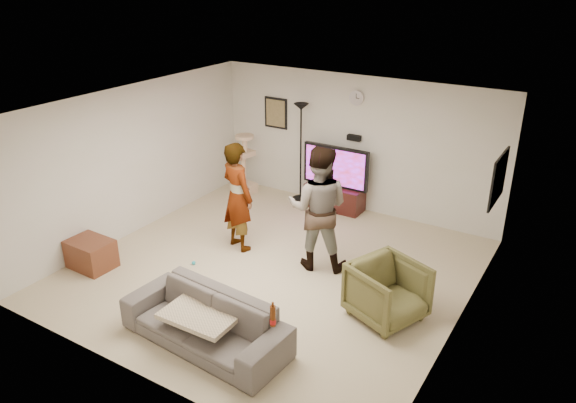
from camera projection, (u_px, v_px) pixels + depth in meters
The scene contains 24 objects.
floor at pixel (274, 270), 8.32m from camera, with size 5.50×5.50×0.02m, color tan.
ceiling at pixel (272, 106), 7.32m from camera, with size 5.50×5.50×0.02m, color white.
wall_back at pixel (355, 144), 9.97m from camera, with size 5.50×0.04×2.50m, color silver.
wall_front at pixel (128, 280), 5.67m from camera, with size 5.50×0.04×2.50m, color silver.
wall_left at pixel (135, 160), 9.14m from camera, with size 0.04×5.50×2.50m, color silver.
wall_right at pixel (467, 240), 6.50m from camera, with size 0.04×5.50×2.50m, color silver.
wall_clock at pixel (357, 98), 9.61m from camera, with size 0.26×0.26×0.04m, color white.
wall_speaker at pixel (354, 138), 9.87m from camera, with size 0.25×0.10×0.10m, color black.
picture_back at pixel (276, 113), 10.63m from camera, with size 0.42×0.03×0.52m, color olive.
picture_right at pixel (498, 178), 7.66m from camera, with size 0.03×0.78×0.62m, color #DEC95C.
tv_stand at pixel (335, 197), 10.31m from camera, with size 1.09×0.45×0.46m, color black.
console_box at pixel (323, 213), 10.09m from camera, with size 0.40×0.30×0.07m, color silver.
tv at pixel (336, 167), 10.07m from camera, with size 1.29×0.08×0.76m, color black.
tv_screen at pixel (335, 167), 10.03m from camera, with size 1.19×0.01×0.67m, color purple.
floor_lamp at pixel (301, 153), 10.43m from camera, with size 0.32×0.32×1.90m, color black.
cat_tree at pixel (244, 164), 10.85m from camera, with size 0.40×0.40×1.24m, color #CCAB8B.
person_left at pixel (238, 197), 8.63m from camera, with size 0.65×0.43×1.78m, color #979797.
person_right at pixel (318, 208), 8.06m from camera, with size 0.93×0.72×1.91m, color #38409B.
sofa at pixel (205, 321), 6.59m from camera, with size 2.13×0.83×0.62m, color #544D49.
throw_blanket at pixel (203, 313), 6.55m from camera, with size 0.90×0.70×0.06m, color beige.
beer_bottle at pixel (273, 316), 5.94m from camera, with size 0.06×0.06×0.25m, color #592509.
armchair at pixel (387, 292), 7.04m from camera, with size 0.83×0.86×0.78m, color #4D4925.
side_table at pixel (91, 254), 8.30m from camera, with size 0.66×0.50×0.44m, color #552918.
toy_ball at pixel (194, 263), 8.43m from camera, with size 0.06×0.06×0.06m, color teal.
Camera 1 is at (3.97, -6.04, 4.25)m, focal length 34.20 mm.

